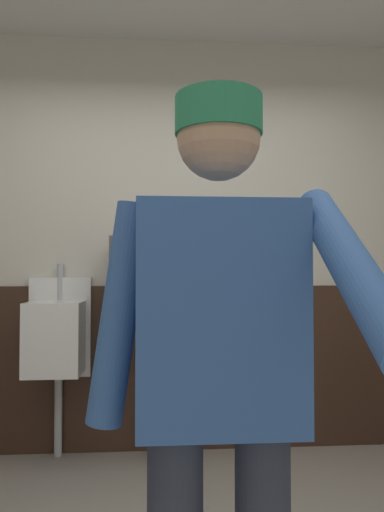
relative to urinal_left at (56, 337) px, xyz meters
name	(u,v)px	position (x,y,z in m)	size (l,w,h in m)	color
wall_back	(173,242)	(0.74, 0.22, 0.62)	(4.69, 0.12, 2.78)	beige
wainscot_band_back	(173,367)	(0.74, 0.14, -0.23)	(4.09, 0.03, 1.09)	#382319
urinal_left	(56,337)	(0.00, 0.00, 0.00)	(0.40, 0.34, 1.24)	white
urinal_middle	(175,336)	(0.75, 0.00, 0.00)	(0.40, 0.34, 1.24)	white
privacy_divider_panel	(115,310)	(0.37, -0.07, 0.17)	(0.04, 0.40, 0.90)	#4C4C51
person	(219,366)	(0.79, -1.87, 0.18)	(0.63, 0.60, 1.64)	#2D3342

